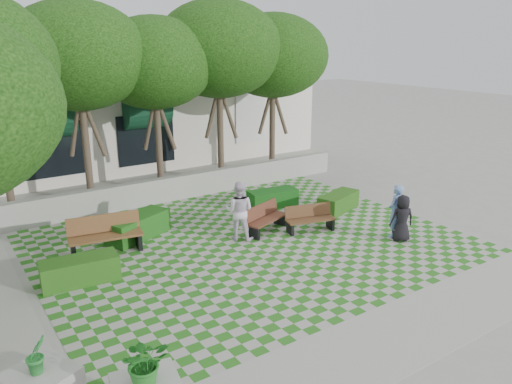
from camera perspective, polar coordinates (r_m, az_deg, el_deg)
ground at (r=14.26m, az=1.72°, el=-7.21°), size 90.00×90.00×0.00m
lawn at (r=15.01m, az=-0.52°, el=-5.88°), size 12.00×12.00×0.00m
sidewalk_south at (r=11.25m, az=16.34°, el=-15.17°), size 16.00×2.00×0.01m
retaining_wall at (r=19.15m, az=-9.14°, el=0.50°), size 15.00×0.36×0.90m
bench_east at (r=15.92m, az=6.17°, el=-3.07°), size 1.66×0.92×0.83m
bench_mid at (r=15.79m, az=1.09°, el=-3.07°), size 1.74×1.06×0.87m
bench_west at (r=14.88m, az=-16.83°, el=-4.75°), size 2.12×1.00×1.07m
hedge_east at (r=17.94m, az=9.40°, el=-1.14°), size 1.91×1.22×0.62m
hedge_midright at (r=18.12m, az=1.92°, el=-0.72°), size 1.87×0.96×0.62m
hedge_midleft at (r=15.74m, az=-13.35°, el=-3.86°), size 2.19×1.56×0.71m
hedge_west at (r=13.37m, az=-19.46°, el=-8.45°), size 1.93×0.93×0.65m
person_blue at (r=15.82m, az=15.63°, el=-2.11°), size 0.69×0.55×1.66m
person_dark at (r=15.58m, az=16.36°, el=-2.90°), size 0.83×0.72×1.44m
person_white at (r=15.02m, az=-1.93°, el=-2.15°), size 1.12×1.12×1.83m
tree_row at (r=17.45m, az=-15.25°, el=14.31°), size 17.70×13.40×7.41m
building at (r=26.25m, az=-14.93°, el=9.29°), size 18.00×8.92×5.15m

